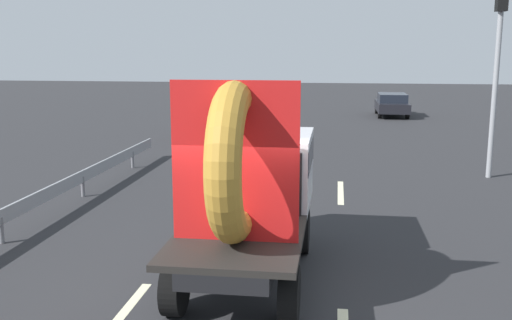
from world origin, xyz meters
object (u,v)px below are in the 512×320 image
Objects in this scene: traffic_light at (498,51)px; distant_sedan at (228,123)px; flatbed_truck at (251,179)px; oncoming_car at (392,104)px.

distant_sedan is at bearing 144.98° from traffic_light.
flatbed_truck is 1.19× the size of oncoming_car.
traffic_light is at bearing -84.91° from oncoming_car.
flatbed_truck is 0.83× the size of traffic_light.
flatbed_truck is at bearing -126.13° from traffic_light.
traffic_light is at bearing 53.87° from flatbed_truck.
distant_sedan is 12.79m from oncoming_car.
flatbed_truck is 1.24× the size of distant_sedan.
traffic_light is 16.99m from oncoming_car.
flatbed_truck reaches higher than oncoming_car.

